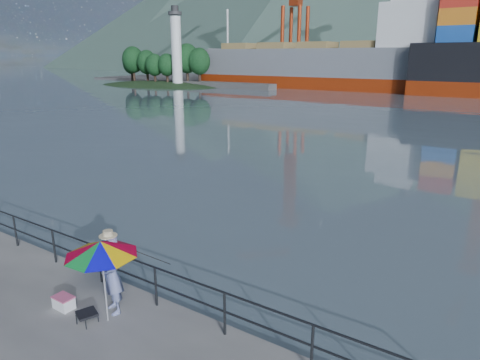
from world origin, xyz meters
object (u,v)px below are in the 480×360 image
(fisherman, at_px, (112,275))
(bulk_carrier, at_px, (329,65))
(cooler_bag, at_px, (64,303))
(beach_umbrella, at_px, (101,248))

(fisherman, xyz_separation_m, bulk_carrier, (-24.49, 71.83, 3.21))
(fisherman, relative_size, cooler_bag, 3.93)
(fisherman, bearing_deg, bulk_carrier, 130.54)
(beach_umbrella, distance_m, cooler_bag, 2.07)
(beach_umbrella, xyz_separation_m, cooler_bag, (-1.25, -0.25, -1.63))
(beach_umbrella, height_order, cooler_bag, beach_umbrella)
(fisherman, height_order, cooler_bag, fisherman)
(fisherman, distance_m, beach_umbrella, 0.92)
(cooler_bag, xyz_separation_m, bulk_carrier, (-23.41, 72.42, 4.01))
(beach_umbrella, relative_size, cooler_bag, 4.21)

